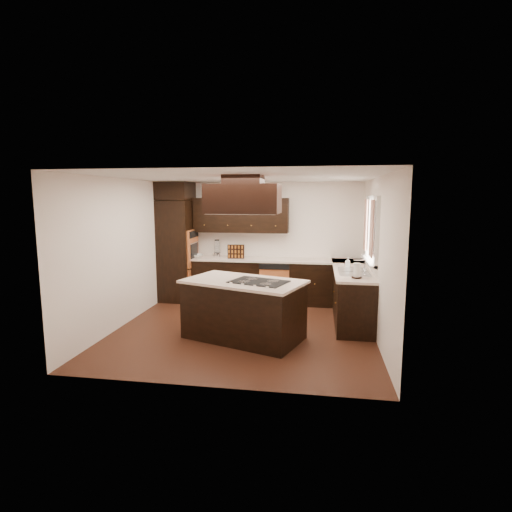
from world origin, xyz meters
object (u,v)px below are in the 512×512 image
object	(u,v)px
spice_rack	(236,252)
range_hood	(244,199)
oven_column	(177,251)
island	(244,311)

from	to	relation	value
spice_rack	range_hood	bearing A→B (deg)	-82.53
range_hood	spice_rack	world-z (taller)	range_hood
range_hood	oven_column	bearing A→B (deg)	129.74
oven_column	island	xyz separation A→B (m)	(1.84, -2.13, -0.62)
range_hood	spice_rack	bearing A→B (deg)	104.76
oven_column	spice_rack	xyz separation A→B (m)	(1.27, 0.04, 0.00)
spice_rack	island	bearing A→B (deg)	-82.44
range_hood	island	bearing A→B (deg)	103.39
island	range_hood	size ratio (longest dim) A/B	1.65
oven_column	range_hood	bearing A→B (deg)	-50.26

